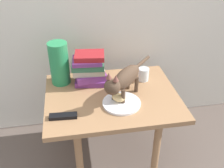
% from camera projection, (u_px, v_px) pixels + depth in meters
% --- Properties ---
extents(ground_plane, '(6.00, 6.00, 0.00)m').
position_uv_depth(ground_plane, '(112.00, 153.00, 1.87)').
color(ground_plane, brown).
extents(side_table, '(0.80, 0.62, 0.51)m').
position_uv_depth(side_table, '(112.00, 104.00, 1.63)').
color(side_table, '#9E724C').
rests_on(side_table, ground).
extents(plate, '(0.22, 0.22, 0.01)m').
position_uv_depth(plate, '(122.00, 103.00, 1.52)').
color(plate, white).
rests_on(plate, side_table).
extents(bread_roll, '(0.10, 0.09, 0.05)m').
position_uv_depth(bread_roll, '(119.00, 97.00, 1.51)').
color(bread_roll, '#E0BC7A').
rests_on(bread_roll, plate).
extents(cat, '(0.35, 0.37, 0.23)m').
position_uv_depth(cat, '(124.00, 79.00, 1.50)').
color(cat, '#4C3828').
rests_on(cat, side_table).
extents(book_stack, '(0.23, 0.17, 0.21)m').
position_uv_depth(book_stack, '(89.00, 69.00, 1.66)').
color(book_stack, '#72337A').
rests_on(book_stack, side_table).
extents(green_vase, '(0.12, 0.12, 0.28)m').
position_uv_depth(green_vase, '(59.00, 63.00, 1.65)').
color(green_vase, '#288C51').
rests_on(green_vase, side_table).
extents(candle_jar, '(0.07, 0.07, 0.08)m').
position_uv_depth(candle_jar, '(143.00, 75.00, 1.73)').
color(candle_jar, silver).
rests_on(candle_jar, side_table).
extents(tv_remote, '(0.15, 0.05, 0.02)m').
position_uv_depth(tv_remote, '(63.00, 116.00, 1.41)').
color(tv_remote, black).
rests_on(tv_remote, side_table).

